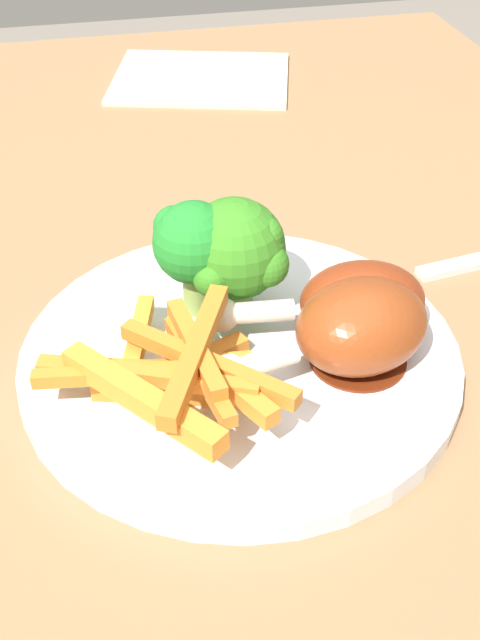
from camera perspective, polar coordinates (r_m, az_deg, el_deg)
dining_table at (r=0.54m, az=-4.88°, el=-10.22°), size 1.09×0.81×0.74m
dinner_plate at (r=0.44m, az=-0.00°, el=-2.66°), size 0.24×0.24×0.01m
broccoli_floret_front at (r=0.44m, az=-3.19°, el=5.57°), size 0.05×0.05×0.07m
broccoli_floret_middle at (r=0.45m, az=-0.46°, el=5.09°), size 0.06×0.06×0.07m
carrot_fries_pile at (r=0.39m, az=-4.78°, el=-3.71°), size 0.13×0.12×0.04m
chicken_drumstick_near at (r=0.44m, az=8.13°, el=1.23°), size 0.06×0.12×0.04m
chicken_drumstick_far at (r=0.42m, az=8.29°, el=-0.62°), size 0.07×0.13×0.05m
napkin at (r=0.82m, az=-2.82°, el=16.99°), size 0.18×0.20×0.00m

